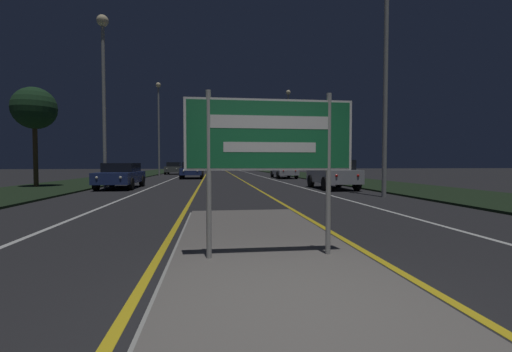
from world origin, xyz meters
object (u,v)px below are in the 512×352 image
Objects in this scene: highway_sign at (270,141)px; car_receding_0 at (333,174)px; streetlight_right_far at (288,124)px; car_approaching_1 at (192,170)px; streetlight_right_near at (386,47)px; car_receding_1 at (284,170)px; car_approaching_0 at (121,175)px; streetlight_left_far at (159,117)px; car_approaching_2 at (174,168)px; streetlight_left_near at (103,69)px.

car_receding_0 is at bearing 66.62° from highway_sign.
streetlight_right_far is 1.80× the size of car_approaching_1.
streetlight_right_near reaches higher than highway_sign.
car_receding_1 is 15.96m from car_approaching_0.
car_approaching_0 is at bearing 111.15° from highway_sign.
streetlight_right_near reaches higher than car_approaching_1.
car_receding_1 is 8.31m from car_approaching_1.
streetlight_left_far is 2.07× the size of car_receding_1.
streetlight_left_far reaches higher than car_approaching_2.
streetlight_right_far is 18.69m from car_approaching_0.
streetlight_left_far reaches higher than car_receding_0.
streetlight_right_far reaches higher than car_approaching_0.
car_approaching_2 reaches higher than car_receding_1.
car_approaching_1 is (-9.16, -1.50, -4.35)m from streetlight_right_far.
car_approaching_2 is at bearing 80.79° from streetlight_left_far.
streetlight_left_near reaches higher than car_receding_1.
streetlight_right_near is (12.54, -5.98, -0.28)m from streetlight_left_near.
car_receding_0 is at bearing -59.06° from streetlight_left_far.
car_approaching_0 is at bearing -135.56° from car_receding_1.
streetlight_right_near is at bearing 54.12° from highway_sign.
car_approaching_2 is (-2.91, 11.87, -0.01)m from car_approaching_1.
car_approaching_2 reaches higher than car_approaching_1.
streetlight_left_far is at bearing 120.94° from car_receding_0.
highway_sign reaches higher than car_receding_1.
streetlight_left_near is at bearing 172.76° from car_receding_0.
car_approaching_1 is at bearing 115.52° from streetlight_right_near.
streetlight_left_far is at bearing -99.21° from car_approaching_2.
streetlight_right_far is at bearing 88.68° from streetlight_right_near.
highway_sign is at bearing -125.88° from streetlight_right_near.
streetlight_right_near is 2.46× the size of car_receding_0.
car_receding_0 is 0.92× the size of car_approaching_0.
streetlight_left_far reaches higher than car_approaching_0.
car_approaching_1 is at bearing 72.62° from streetlight_left_near.
streetlight_left_near is at bearing -107.38° from car_approaching_1.
car_receding_1 reaches higher than car_approaching_0.
car_approaching_1 is at bearing 95.57° from highway_sign.
streetlight_left_far is 2.18× the size of car_approaching_2.
streetlight_left_near reaches higher than car_approaching_0.
streetlight_right_near reaches higher than car_approaching_0.
streetlight_left_far reaches higher than car_approaching_1.
streetlight_left_far is at bearing 89.95° from streetlight_left_near.
streetlight_right_near is at bearing -68.91° from car_approaching_2.
streetlight_right_near is 32.68m from car_approaching_2.
car_approaching_2 is at bearing 113.37° from car_receding_0.
streetlight_left_near is at bearing 114.05° from highway_sign.
streetlight_right_near is 19.76m from streetlight_right_far.
car_receding_0 is 0.87× the size of car_approaching_1.
highway_sign is 0.56× the size of car_receding_0.
streetlight_right_far is 2.07× the size of car_receding_0.
streetlight_left_far is 0.99× the size of streetlight_right_near.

